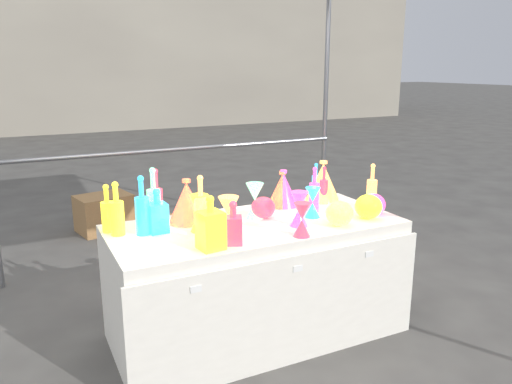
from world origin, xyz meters
name	(u,v)px	position (x,y,z in m)	size (l,w,h in m)	color
ground	(256,332)	(0.00, 0.00, 0.00)	(80.00, 80.00, 0.00)	#5C5A55
display_table	(257,280)	(0.00, -0.01, 0.37)	(1.84, 0.83, 0.75)	white
background_building	(178,25)	(4.00, 14.00, 3.00)	(14.00, 6.00, 6.00)	#A79E8B
cardboard_box_closed	(104,213)	(-0.52, 2.58, 0.19)	(0.53, 0.39, 0.39)	#AD7E4E
cardboard_box_flat	(141,223)	(-0.14, 2.57, 0.03)	(0.74, 0.53, 0.06)	#AD7E4E
bottle_0	(107,208)	(-0.85, 0.24, 0.89)	(0.07, 0.07, 0.29)	#C54912
bottle_2	(156,197)	(-0.55, 0.26, 0.92)	(0.08, 0.08, 0.35)	#D84D16
bottle_4	(201,204)	(-0.36, -0.01, 0.92)	(0.08, 0.08, 0.34)	#137A5E
bottle_5	(154,198)	(-0.59, 0.18, 0.94)	(0.08, 0.08, 0.37)	#D52A82
bottle_6	(117,209)	(-0.81, 0.16, 0.91)	(0.08, 0.08, 0.32)	#C54912
bottle_7	(142,205)	(-0.68, 0.10, 0.93)	(0.08, 0.08, 0.35)	#188722
decanter_0	(210,222)	(-0.41, -0.29, 0.90)	(0.13, 0.13, 0.30)	#C54912
decanter_1	(233,223)	(-0.27, -0.28, 0.87)	(0.09, 0.09, 0.24)	#D84D16
decanter_2	(157,211)	(-0.59, 0.10, 0.88)	(0.11, 0.11, 0.26)	#188722
hourglass_0	(302,220)	(0.13, -0.34, 0.85)	(0.10, 0.10, 0.20)	#D84D16
hourglass_1	(299,209)	(0.21, -0.16, 0.86)	(0.11, 0.11, 0.21)	blue
hourglass_2	(229,217)	(-0.25, -0.16, 0.87)	(0.12, 0.12, 0.24)	#137A5E
hourglass_3	(255,201)	(0.04, 0.10, 0.86)	(0.11, 0.11, 0.23)	#D52A82
hourglass_4	(199,213)	(-0.36, 0.01, 0.86)	(0.11, 0.11, 0.22)	#C54912
hourglass_5	(313,202)	(0.38, -0.04, 0.85)	(0.10, 0.10, 0.20)	#188722
globe_0	(368,208)	(0.69, -0.23, 0.82)	(0.17, 0.17, 0.14)	#C54912
globe_1	(339,215)	(0.44, -0.27, 0.82)	(0.17, 0.17, 0.14)	#137A5E
globe_2	(263,209)	(0.09, 0.08, 0.81)	(0.15, 0.15, 0.12)	#D84D16
globe_3	(373,206)	(0.76, -0.18, 0.81)	(0.16, 0.16, 0.13)	blue
lampshade_0	(187,201)	(-0.37, 0.21, 0.89)	(0.23, 0.23, 0.28)	yellow
lampshade_1	(282,189)	(0.34, 0.28, 0.87)	(0.21, 0.21, 0.24)	yellow
lampshade_2	(283,188)	(0.35, 0.28, 0.88)	(0.21, 0.21, 0.25)	blue
lampshade_3	(323,181)	(0.68, 0.28, 0.90)	(0.25, 0.25, 0.29)	#137A5E
bottle_8	(316,181)	(0.67, 0.36, 0.88)	(0.06, 0.06, 0.26)	#188722
bottle_9	(324,185)	(0.64, 0.22, 0.88)	(0.06, 0.06, 0.26)	#D84D16
bottle_10	(314,189)	(0.47, 0.07, 0.90)	(0.07, 0.07, 0.30)	blue
bottle_11	(372,186)	(0.86, -0.04, 0.91)	(0.07, 0.07, 0.31)	#137A5E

